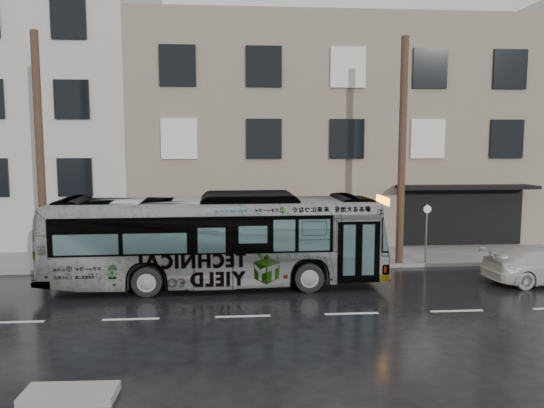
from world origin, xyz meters
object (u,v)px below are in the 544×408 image
Objects in this scene: utility_pole_rear at (40,153)px; bus at (216,240)px; sign_post at (426,233)px; utility_pole_front at (402,152)px.

utility_pole_rear is 7.67m from bus.
utility_pole_rear is 0.77× the size of bus.
sign_post is 8.75m from bus.
bus is at bearing -164.68° from sign_post.
bus is at bearing -19.13° from utility_pole_rear.
bus is (-7.34, -2.31, -3.02)m from utility_pole_front.
utility_pole_front is at bearing 180.00° from sign_post.
sign_post is (1.10, 0.00, -3.30)m from utility_pole_front.
utility_pole_front reaches higher than bus.
utility_pole_front is 1.00× the size of utility_pole_rear.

